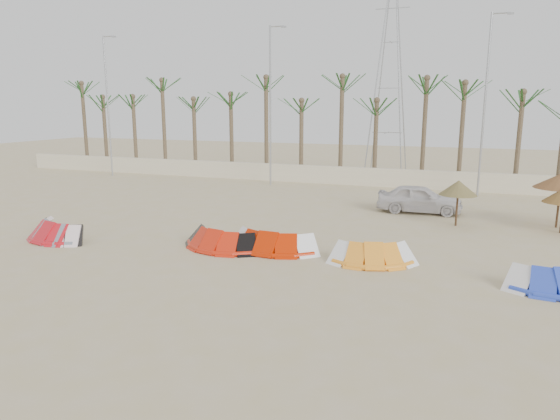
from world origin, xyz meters
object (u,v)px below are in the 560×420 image
at_px(kite_red_right, 275,239).
at_px(kite_blue, 560,276).
at_px(kite_red_mid, 223,237).
at_px(kite_grey, 60,229).
at_px(parasol_left, 458,188).
at_px(car, 419,199).
at_px(kite_red_left, 60,229).
at_px(kite_orange, 374,251).

bearing_deg(kite_red_right, kite_blue, -5.92).
bearing_deg(kite_red_mid, kite_grey, -170.85).
height_order(kite_grey, kite_red_mid, same).
distance_m(parasol_left, car, 3.34).
xyz_separation_m(kite_red_left, kite_red_right, (9.19, 1.81, 0.00)).
relative_size(kite_orange, car, 0.77).
distance_m(kite_grey, car, 17.76).
height_order(kite_grey, kite_red_right, same).
height_order(kite_grey, car, car).
bearing_deg(kite_orange, kite_red_right, 175.85).
relative_size(kite_red_right, parasol_left, 1.70).
bearing_deg(parasol_left, kite_red_mid, -140.17).
relative_size(kite_red_mid, kite_red_right, 0.98).
distance_m(kite_grey, parasol_left, 18.10).
xyz_separation_m(kite_orange, kite_blue, (5.91, -0.74, 0.00)).
distance_m(kite_grey, kite_red_mid, 7.35).
bearing_deg(kite_red_right, kite_grey, -169.77).
height_order(kite_grey, kite_blue, same).
bearing_deg(kite_red_mid, car, 55.25).
xyz_separation_m(kite_red_mid, kite_blue, (11.96, -0.52, -0.00)).
distance_m(kite_red_left, kite_blue, 19.12).
distance_m(kite_blue, parasol_left, 8.55).
distance_m(kite_red_mid, kite_blue, 11.98).
xyz_separation_m(kite_grey, kite_orange, (13.31, 1.39, -0.00)).
bearing_deg(parasol_left, kite_grey, -152.16).
relative_size(kite_red_left, parasol_left, 1.54).
xyz_separation_m(kite_orange, parasol_left, (2.65, 7.04, 1.41)).
relative_size(kite_red_left, kite_red_right, 0.91).
bearing_deg(kite_red_left, kite_red_right, 11.14).
height_order(kite_red_left, car, car).
distance_m(kite_orange, car, 9.56).
relative_size(kite_red_right, kite_orange, 1.10).
xyz_separation_m(kite_blue, parasol_left, (-3.26, 7.78, 1.41)).
bearing_deg(car, kite_red_left, 125.78).
distance_m(kite_grey, kite_blue, 19.23).
distance_m(kite_orange, parasol_left, 7.65).
bearing_deg(kite_blue, parasol_left, 112.75).
bearing_deg(kite_orange, parasol_left, 69.40).
height_order(kite_grey, parasol_left, parasol_left).
xyz_separation_m(kite_red_right, kite_orange, (4.01, -0.29, -0.00)).
xyz_separation_m(kite_red_right, car, (4.71, 9.23, 0.33)).
bearing_deg(parasol_left, kite_red_left, -151.63).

